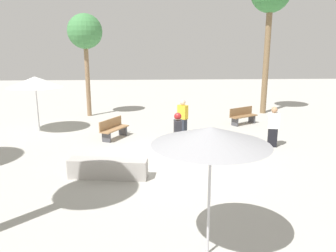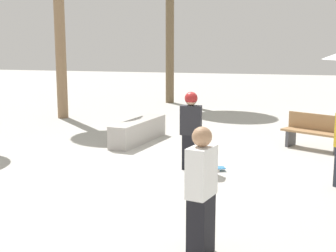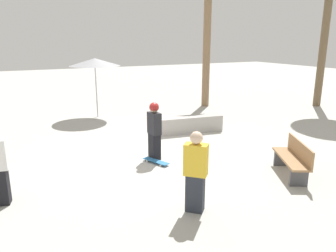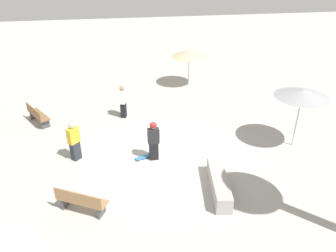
{
  "view_description": "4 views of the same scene",
  "coord_description": "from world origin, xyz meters",
  "px_view_note": "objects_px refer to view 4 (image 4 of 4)",
  "views": [
    {
      "loc": [
        0.75,
        10.85,
        3.77
      ],
      "look_at": [
        0.09,
        -0.81,
        1.0
      ],
      "focal_mm": 35.0,
      "sensor_mm": 36.0,
      "label": 1
    },
    {
      "loc": [
        -9.35,
        -2.32,
        2.56
      ],
      "look_at": [
        -0.6,
        0.06,
        0.94
      ],
      "focal_mm": 50.0,
      "sensor_mm": 36.0,
      "label": 2
    },
    {
      "loc": [
        -3.73,
        -8.15,
        3.22
      ],
      "look_at": [
        0.06,
        -0.57,
        0.96
      ],
      "focal_mm": 35.0,
      "sensor_mm": 36.0,
      "label": 3
    },
    {
      "loc": [
        10.25,
        -1.5,
        7.13
      ],
      "look_at": [
        -0.42,
        0.26,
        1.28
      ],
      "focal_mm": 35.0,
      "sensor_mm": 36.0,
      "label": 4
    }
  ],
  "objects_px": {
    "skater_main": "(154,140)",
    "bench_far": "(37,115)",
    "skateboard": "(145,156)",
    "bystander_watching": "(123,102)",
    "bench_near": "(81,201)",
    "shade_umbrella_grey": "(303,93)",
    "concrete_ledge": "(219,184)",
    "shade_umbrella_tan": "(189,53)",
    "bystander_far": "(74,141)"
  },
  "relations": [
    {
      "from": "concrete_ledge",
      "to": "bystander_watching",
      "type": "bearing_deg",
      "value": -154.71
    },
    {
      "from": "bench_near",
      "to": "shade_umbrella_tan",
      "type": "xyz_separation_m",
      "value": [
        -9.9,
        5.52,
        1.51
      ]
    },
    {
      "from": "skateboard",
      "to": "shade_umbrella_grey",
      "type": "distance_m",
      "value": 6.5
    },
    {
      "from": "skater_main",
      "to": "shade_umbrella_grey",
      "type": "bearing_deg",
      "value": 177.58
    },
    {
      "from": "shade_umbrella_tan",
      "to": "shade_umbrella_grey",
      "type": "height_order",
      "value": "shade_umbrella_grey"
    },
    {
      "from": "bench_near",
      "to": "bench_far",
      "type": "bearing_deg",
      "value": 138.97
    },
    {
      "from": "skater_main",
      "to": "bench_far",
      "type": "bearing_deg",
      "value": -40.63
    },
    {
      "from": "skateboard",
      "to": "bystander_watching",
      "type": "bearing_deg",
      "value": -103.24
    },
    {
      "from": "skater_main",
      "to": "shade_umbrella_grey",
      "type": "height_order",
      "value": "shade_umbrella_grey"
    },
    {
      "from": "bench_near",
      "to": "bystander_far",
      "type": "relative_size",
      "value": 1.01
    },
    {
      "from": "bench_far",
      "to": "concrete_ledge",
      "type": "bearing_deg",
      "value": 16.88
    },
    {
      "from": "skater_main",
      "to": "bench_far",
      "type": "relative_size",
      "value": 1.0
    },
    {
      "from": "skateboard",
      "to": "bench_near",
      "type": "relative_size",
      "value": 0.5
    },
    {
      "from": "bench_far",
      "to": "bystander_far",
      "type": "distance_m",
      "value": 3.84
    },
    {
      "from": "skateboard",
      "to": "bystander_watching",
      "type": "relative_size",
      "value": 0.51
    },
    {
      "from": "skateboard",
      "to": "bystander_far",
      "type": "relative_size",
      "value": 0.51
    },
    {
      "from": "skater_main",
      "to": "bystander_watching",
      "type": "height_order",
      "value": "skater_main"
    },
    {
      "from": "skateboard",
      "to": "bystander_far",
      "type": "bearing_deg",
      "value": -30.95
    },
    {
      "from": "skateboard",
      "to": "shade_umbrella_tan",
      "type": "relative_size",
      "value": 0.38
    },
    {
      "from": "concrete_ledge",
      "to": "bench_near",
      "type": "relative_size",
      "value": 1.48
    },
    {
      "from": "skater_main",
      "to": "bench_near",
      "type": "relative_size",
      "value": 0.98
    },
    {
      "from": "shade_umbrella_grey",
      "to": "bench_far",
      "type": "bearing_deg",
      "value": -109.05
    },
    {
      "from": "bench_near",
      "to": "concrete_ledge",
      "type": "bearing_deg",
      "value": 32.13
    },
    {
      "from": "skateboard",
      "to": "shade_umbrella_grey",
      "type": "bearing_deg",
      "value": 156.58
    },
    {
      "from": "bench_near",
      "to": "bystander_watching",
      "type": "distance_m",
      "value": 6.56
    },
    {
      "from": "bench_far",
      "to": "bystander_watching",
      "type": "height_order",
      "value": "bystander_watching"
    },
    {
      "from": "shade_umbrella_grey",
      "to": "bystander_far",
      "type": "relative_size",
      "value": 1.55
    },
    {
      "from": "shade_umbrella_grey",
      "to": "skater_main",
      "type": "bearing_deg",
      "value": -89.25
    },
    {
      "from": "shade_umbrella_grey",
      "to": "bystander_watching",
      "type": "bearing_deg",
      "value": -119.1
    },
    {
      "from": "bystander_far",
      "to": "skater_main",
      "type": "bearing_deg",
      "value": -55.01
    },
    {
      "from": "skater_main",
      "to": "skateboard",
      "type": "xyz_separation_m",
      "value": [
        -0.11,
        -0.33,
        -0.8
      ]
    },
    {
      "from": "skateboard",
      "to": "bench_near",
      "type": "bearing_deg",
      "value": 27.18
    },
    {
      "from": "bystander_watching",
      "to": "bystander_far",
      "type": "height_order",
      "value": "bystander_far"
    },
    {
      "from": "shade_umbrella_grey",
      "to": "bystander_watching",
      "type": "relative_size",
      "value": 1.55
    },
    {
      "from": "bench_near",
      "to": "shade_umbrella_grey",
      "type": "xyz_separation_m",
      "value": [
        -2.61,
        8.3,
        1.87
      ]
    },
    {
      "from": "skateboard",
      "to": "bench_far",
      "type": "height_order",
      "value": "bench_far"
    },
    {
      "from": "concrete_ledge",
      "to": "bench_far",
      "type": "height_order",
      "value": "bench_far"
    },
    {
      "from": "bench_far",
      "to": "shade_umbrella_tan",
      "type": "height_order",
      "value": "shade_umbrella_tan"
    },
    {
      "from": "skater_main",
      "to": "shade_umbrella_tan",
      "type": "distance_m",
      "value": 8.02
    },
    {
      "from": "bystander_far",
      "to": "shade_umbrella_tan",
      "type": "bearing_deg",
      "value": 3.44
    },
    {
      "from": "bench_near",
      "to": "shade_umbrella_tan",
      "type": "relative_size",
      "value": 0.76
    },
    {
      "from": "bench_near",
      "to": "skateboard",
      "type": "bearing_deg",
      "value": 78.57
    },
    {
      "from": "concrete_ledge",
      "to": "bystander_far",
      "type": "xyz_separation_m",
      "value": [
        -2.72,
        -4.83,
        0.51
      ]
    },
    {
      "from": "skateboard",
      "to": "bench_far",
      "type": "distance_m",
      "value": 5.86
    },
    {
      "from": "skateboard",
      "to": "bystander_watching",
      "type": "distance_m",
      "value": 3.84
    },
    {
      "from": "skateboard",
      "to": "bench_far",
      "type": "bearing_deg",
      "value": -61.62
    },
    {
      "from": "concrete_ledge",
      "to": "bench_far",
      "type": "xyz_separation_m",
      "value": [
        -6.0,
        -6.8,
        0.14
      ]
    },
    {
      "from": "skater_main",
      "to": "bench_near",
      "type": "xyz_separation_m",
      "value": [
        2.53,
        -2.53,
        -0.43
      ]
    },
    {
      "from": "skateboard",
      "to": "shade_umbrella_grey",
      "type": "height_order",
      "value": "shade_umbrella_grey"
    },
    {
      "from": "bench_near",
      "to": "bench_far",
      "type": "relative_size",
      "value": 1.02
    }
  ]
}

